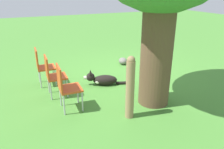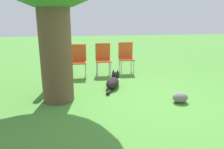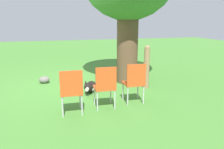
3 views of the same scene
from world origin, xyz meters
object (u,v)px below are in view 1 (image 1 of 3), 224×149
at_px(dog, 102,80).
at_px(red_chair_1, 53,74).
at_px(red_chair_2, 66,85).
at_px(red_chair_0, 42,64).
at_px(fence_post, 130,88).

height_order(dog, red_chair_1, red_chair_1).
distance_m(dog, red_chair_1, 1.28).
bearing_deg(dog, red_chair_2, 58.47).
bearing_deg(red_chair_0, dog, -23.13).
xyz_separation_m(fence_post, red_chair_2, (1.01, -0.75, -0.08)).
bearing_deg(dog, red_chair_1, 26.12).
bearing_deg(fence_post, red_chair_1, -52.25).
xyz_separation_m(dog, fence_post, (0.07, 1.58, 0.47)).
xyz_separation_m(dog, red_chair_0, (1.34, -0.61, 0.40)).
height_order(dog, fence_post, fence_post).
height_order(red_chair_1, red_chair_2, same).
distance_m(dog, red_chair_2, 1.42).
distance_m(fence_post, red_chair_2, 1.26).
bearing_deg(red_chair_0, fence_post, -58.54).
relative_size(fence_post, red_chair_2, 1.29).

